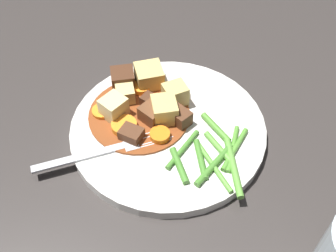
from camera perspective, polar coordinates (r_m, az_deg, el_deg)
name	(u,v)px	position (r m, az deg, el deg)	size (l,w,h in m)	color
ground_plane	(168,133)	(0.56, 0.00, -0.95)	(3.00, 3.00, 0.00)	#383330
dinner_plate	(168,130)	(0.56, 0.00, -0.48)	(0.26, 0.26, 0.01)	white
stew_sauce	(140,114)	(0.57, -3.84, 1.68)	(0.14, 0.14, 0.00)	brown
carrot_slice_0	(162,137)	(0.53, -0.79, -1.43)	(0.03, 0.03, 0.01)	orange
carrot_slice_1	(177,93)	(0.59, 1.25, 4.49)	(0.03, 0.03, 0.01)	orange
carrot_slice_2	(102,112)	(0.57, -8.87, 1.92)	(0.03, 0.03, 0.01)	orange
carrot_slice_3	(124,127)	(0.55, -5.94, -0.07)	(0.03, 0.03, 0.01)	orange
carrot_slice_4	(141,88)	(0.59, -3.63, 5.14)	(0.03, 0.03, 0.01)	orange
potato_chunk_0	(125,94)	(0.58, -5.80, 4.30)	(0.02, 0.03, 0.02)	#E5CC7A
potato_chunk_1	(164,111)	(0.55, -0.50, 2.11)	(0.03, 0.04, 0.03)	#DBBC6B
potato_chunk_2	(149,76)	(0.60, -2.57, 6.73)	(0.04, 0.04, 0.03)	#DBBC6B
potato_chunk_3	(175,95)	(0.57, 0.97, 4.22)	(0.03, 0.03, 0.03)	#DBBC6B
potato_chunk_4	(114,108)	(0.56, -7.36, 2.44)	(0.03, 0.03, 0.03)	#EAD68C
meat_chunk_0	(179,117)	(0.55, 1.55, 1.24)	(0.02, 0.03, 0.02)	#56331E
meat_chunk_1	(131,134)	(0.53, -4.98, -1.15)	(0.03, 0.02, 0.02)	#56331E
meat_chunk_2	(149,102)	(0.57, -2.55, 3.25)	(0.02, 0.02, 0.02)	#4C2B19
meat_chunk_3	(151,116)	(0.55, -2.29, 1.38)	(0.03, 0.03, 0.02)	brown
meat_chunk_4	(123,80)	(0.59, -6.13, 6.24)	(0.03, 0.03, 0.03)	#4C2B19
green_bean_0	(235,149)	(0.53, 9.04, -3.10)	(0.01, 0.01, 0.07)	#599E38
green_bean_1	(179,165)	(0.51, 1.53, -5.36)	(0.01, 0.01, 0.05)	#4C8E33
green_bean_2	(234,167)	(0.51, 8.87, -5.55)	(0.01, 0.01, 0.08)	#66AD42
green_bean_3	(216,128)	(0.55, 6.48, -0.22)	(0.01, 0.01, 0.05)	#599E38
green_bean_4	(214,165)	(0.51, 6.26, -5.23)	(0.01, 0.01, 0.07)	#4C8E33
green_bean_5	(214,168)	(0.51, 6.31, -5.61)	(0.01, 0.01, 0.08)	#66AD42
green_bean_6	(234,146)	(0.53, 8.90, -2.75)	(0.01, 0.01, 0.07)	#599E38
green_bean_7	(183,149)	(0.52, 1.99, -3.18)	(0.01, 0.01, 0.07)	#4C8E33
green_bean_8	(219,148)	(0.53, 6.91, -2.96)	(0.01, 0.01, 0.06)	#66AD42
green_bean_9	(201,159)	(0.51, 4.44, -4.50)	(0.01, 0.01, 0.06)	#4C8E33
fork	(107,150)	(0.53, -8.20, -3.26)	(0.14, 0.13, 0.00)	silver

